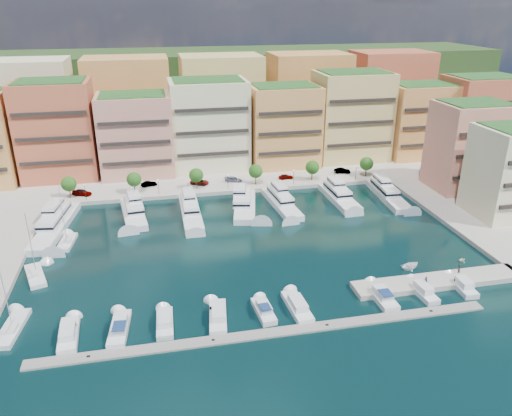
# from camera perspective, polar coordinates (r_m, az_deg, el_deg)

# --- Properties ---
(ground) EXTENTS (400.00, 400.00, 0.00)m
(ground) POSITION_cam_1_polar(r_m,az_deg,el_deg) (104.66, -0.52, -4.27)
(ground) COLOR black
(ground) RESTS_ON ground
(north_quay) EXTENTS (220.00, 64.00, 2.00)m
(north_quay) POSITION_cam_1_polar(r_m,az_deg,el_deg) (161.64, -4.95, 5.57)
(north_quay) COLOR #9E998E
(north_quay) RESTS_ON ground
(hillside) EXTENTS (240.00, 40.00, 58.00)m
(hillside) POSITION_cam_1_polar(r_m,az_deg,el_deg) (207.73, -6.69, 9.39)
(hillside) COLOR #263E19
(hillside) RESTS_ON ground
(south_pontoon) EXTENTS (72.00, 2.20, 0.35)m
(south_pontoon) POSITION_cam_1_polar(r_m,az_deg,el_deg) (79.19, 1.76, -14.18)
(south_pontoon) COLOR gray
(south_pontoon) RESTS_ON ground
(finger_pier) EXTENTS (32.00, 5.00, 2.00)m
(finger_pier) POSITION_cam_1_polar(r_m,az_deg,el_deg) (97.09, 20.06, -8.11)
(finger_pier) COLOR #9E998E
(finger_pier) RESTS_ON ground
(apartment_1) EXTENTS (20.00, 16.50, 26.80)m
(apartment_1) POSITION_cam_1_polar(r_m,az_deg,el_deg) (149.36, -21.77, 8.30)
(apartment_1) COLOR #B7593D
(apartment_1) RESTS_ON north_quay
(apartment_2) EXTENTS (20.00, 15.50, 22.80)m
(apartment_2) POSITION_cam_1_polar(r_m,az_deg,el_deg) (145.76, -13.57, 8.14)
(apartment_2) COLOR tan
(apartment_2) RESTS_ON north_quay
(apartment_3) EXTENTS (22.00, 16.50, 25.80)m
(apartment_3) POSITION_cam_1_polar(r_m,az_deg,el_deg) (148.20, -5.39, 9.51)
(apartment_3) COLOR #F5EDBD
(apartment_3) RESTS_ON north_quay
(apartment_4) EXTENTS (20.00, 15.50, 23.80)m
(apartment_4) POSITION_cam_1_polar(r_m,az_deg,el_deg) (150.57, 3.16, 9.39)
(apartment_4) COLOR #E39855
(apartment_4) RESTS_ON north_quay
(apartment_5) EXTENTS (22.00, 16.50, 26.80)m
(apartment_5) POSITION_cam_1_polar(r_m,az_deg,el_deg) (159.11, 10.79, 10.31)
(apartment_5) COLOR #D7BB72
(apartment_5) RESTS_ON north_quay
(apartment_6) EXTENTS (20.00, 15.50, 22.80)m
(apartment_6) POSITION_cam_1_polar(r_m,az_deg,el_deg) (167.42, 18.08, 9.51)
(apartment_6) COLOR #E7A154
(apartment_6) RESTS_ON north_quay
(apartment_7) EXTENTS (22.00, 16.50, 24.80)m
(apartment_7) POSITION_cam_1_polar(r_m,az_deg,el_deg) (176.34, 24.18, 9.61)
(apartment_7) COLOR #B7593D
(apartment_7) RESTS_ON north_quay
(apartment_east_a) EXTENTS (18.00, 14.50, 22.80)m
(apartment_east_a) POSITION_cam_1_polar(r_m,az_deg,el_deg) (141.85, 23.20, 6.53)
(apartment_east_a) COLOR tan
(apartment_east_a) RESTS_ON east_quay
(backblock_0) EXTENTS (26.00, 18.00, 30.00)m
(backblock_0) POSITION_cam_1_polar(r_m,az_deg,el_deg) (172.27, -24.45, 10.22)
(backblock_0) COLOR #F5EDBD
(backblock_0) RESTS_ON north_quay
(backblock_1) EXTENTS (26.00, 18.00, 30.00)m
(backblock_1) POSITION_cam_1_polar(r_m,az_deg,el_deg) (168.48, -14.30, 11.29)
(backblock_1) COLOR #E39855
(backblock_1) RESTS_ON north_quay
(backblock_2) EXTENTS (26.00, 18.00, 30.00)m
(backblock_2) POSITION_cam_1_polar(r_m,az_deg,el_deg) (169.98, -3.96, 12.02)
(backblock_2) COLOR #D7BB72
(backblock_2) RESTS_ON north_quay
(backblock_3) EXTENTS (26.00, 18.00, 30.00)m
(backblock_3) POSITION_cam_1_polar(r_m,az_deg,el_deg) (176.64, 5.94, 12.36)
(backblock_3) COLOR #E7A154
(backblock_3) RESTS_ON north_quay
(backblock_4) EXTENTS (26.00, 18.00, 30.00)m
(backblock_4) POSITION_cam_1_polar(r_m,az_deg,el_deg) (187.91, 14.90, 12.36)
(backblock_4) COLOR #B7593D
(backblock_4) RESTS_ON north_quay
(tree_0) EXTENTS (3.80, 3.80, 5.65)m
(tree_0) POSITION_cam_1_polar(r_m,az_deg,el_deg) (133.75, -20.62, 2.59)
(tree_0) COLOR #473323
(tree_0) RESTS_ON north_quay
(tree_1) EXTENTS (3.80, 3.80, 5.65)m
(tree_1) POSITION_cam_1_polar(r_m,az_deg,el_deg) (132.13, -13.77, 3.18)
(tree_1) COLOR #473323
(tree_1) RESTS_ON north_quay
(tree_2) EXTENTS (3.80, 3.80, 5.65)m
(tree_2) POSITION_cam_1_polar(r_m,az_deg,el_deg) (132.43, -6.85, 3.74)
(tree_2) COLOR #473323
(tree_2) RESTS_ON north_quay
(tree_3) EXTENTS (3.80, 3.80, 5.65)m
(tree_3) POSITION_cam_1_polar(r_m,az_deg,el_deg) (134.64, -0.05, 4.22)
(tree_3) COLOR #473323
(tree_3) RESTS_ON north_quay
(tree_4) EXTENTS (3.80, 3.80, 5.65)m
(tree_4) POSITION_cam_1_polar(r_m,az_deg,el_deg) (138.68, 6.46, 4.64)
(tree_4) COLOR #473323
(tree_4) RESTS_ON north_quay
(tree_5) EXTENTS (3.80, 3.80, 5.65)m
(tree_5) POSITION_cam_1_polar(r_m,az_deg,el_deg) (144.39, 12.52, 4.97)
(tree_5) COLOR #473323
(tree_5) RESTS_ON north_quay
(lamppost_0) EXTENTS (0.30, 0.30, 4.20)m
(lamppost_0) POSITION_cam_1_polar(r_m,az_deg,el_deg) (131.32, -18.97, 2.03)
(lamppost_0) COLOR black
(lamppost_0) RESTS_ON north_quay
(lamppost_1) EXTENTS (0.30, 0.30, 4.20)m
(lamppost_1) POSITION_cam_1_polar(r_m,az_deg,el_deg) (130.14, -11.11, 2.69)
(lamppost_1) COLOR black
(lamppost_1) RESTS_ON north_quay
(lamppost_2) EXTENTS (0.30, 0.30, 4.20)m
(lamppost_2) POSITION_cam_1_polar(r_m,az_deg,el_deg) (131.45, -3.26, 3.30)
(lamppost_2) COLOR black
(lamppost_2) RESTS_ON north_quay
(lamppost_3) EXTENTS (0.30, 0.30, 4.20)m
(lamppost_3) POSITION_cam_1_polar(r_m,az_deg,el_deg) (135.16, 4.32, 3.82)
(lamppost_3) COLOR black
(lamppost_3) RESTS_ON north_quay
(lamppost_4) EXTENTS (0.30, 0.30, 4.20)m
(lamppost_4) POSITION_cam_1_polar(r_m,az_deg,el_deg) (141.09, 11.38, 4.25)
(lamppost_4) COLOR black
(lamppost_4) RESTS_ON north_quay
(yacht_0) EXTENTS (8.29, 25.68, 7.30)m
(yacht_0) POSITION_cam_1_polar(r_m,az_deg,el_deg) (120.44, -21.93, -1.62)
(yacht_0) COLOR white
(yacht_0) RESTS_ON ground
(yacht_1) EXTENTS (6.79, 18.50, 7.30)m
(yacht_1) POSITION_cam_1_polar(r_m,az_deg,el_deg) (121.45, -13.83, -0.43)
(yacht_1) COLOR white
(yacht_1) RESTS_ON ground
(yacht_2) EXTENTS (4.34, 21.85, 7.30)m
(yacht_2) POSITION_cam_1_polar(r_m,az_deg,el_deg) (119.94, -7.52, -0.18)
(yacht_2) COLOR white
(yacht_2) RESTS_ON ground
(yacht_3) EXTENTS (8.80, 19.96, 7.30)m
(yacht_3) POSITION_cam_1_polar(r_m,az_deg,el_deg) (122.54, -1.33, 0.53)
(yacht_3) COLOR white
(yacht_3) RESTS_ON ground
(yacht_4) EXTENTS (5.98, 20.52, 7.30)m
(yacht_4) POSITION_cam_1_polar(r_m,az_deg,el_deg) (124.06, 2.85, 0.74)
(yacht_4) COLOR white
(yacht_4) RESTS_ON ground
(yacht_5) EXTENTS (5.20, 18.61, 7.30)m
(yacht_5) POSITION_cam_1_polar(r_m,az_deg,el_deg) (129.36, 9.40, 1.45)
(yacht_5) COLOR white
(yacht_5) RESTS_ON ground
(yacht_6) EXTENTS (6.01, 21.31, 7.30)m
(yacht_6) POSITION_cam_1_polar(r_m,az_deg,el_deg) (133.44, 14.73, 1.66)
(yacht_6) COLOR white
(yacht_6) RESTS_ON ground
(cruiser_0) EXTENTS (3.20, 8.80, 2.55)m
(cruiser_0) POSITION_cam_1_polar(r_m,az_deg,el_deg) (83.02, -20.63, -13.44)
(cruiser_0) COLOR silver
(cruiser_0) RESTS_ON ground
(cruiser_1) EXTENTS (3.55, 9.29, 2.66)m
(cruiser_1) POSITION_cam_1_polar(r_m,az_deg,el_deg) (81.98, -15.34, -13.17)
(cruiser_1) COLOR silver
(cruiser_1) RESTS_ON ground
(cruiser_2) EXTENTS (2.84, 7.80, 2.55)m
(cruiser_2) POSITION_cam_1_polar(r_m,az_deg,el_deg) (81.69, -10.38, -12.82)
(cruiser_2) COLOR silver
(cruiser_2) RESTS_ON ground
(cruiser_3) EXTENTS (3.80, 9.18, 2.55)m
(cruiser_3) POSITION_cam_1_polar(r_m,az_deg,el_deg) (82.07, -4.36, -12.28)
(cruiser_3) COLOR silver
(cruiser_3) RESTS_ON ground
(cruiser_4) EXTENTS (2.96, 7.44, 2.66)m
(cruiser_4) POSITION_cam_1_polar(r_m,az_deg,el_deg) (83.13, 0.90, -11.67)
(cruiser_4) COLOR silver
(cruiser_4) RESTS_ON ground
(cruiser_5) EXTENTS (3.28, 9.23, 2.55)m
(cruiser_5) POSITION_cam_1_polar(r_m,az_deg,el_deg) (84.39, 4.74, -11.19)
(cruiser_5) COLOR silver
(cruiser_5) RESTS_ON ground
(cruiser_7) EXTENTS (3.00, 8.44, 2.66)m
(cruiser_7) POSITION_cam_1_polar(r_m,az_deg,el_deg) (89.33, 14.15, -9.77)
(cruiser_7) COLOR silver
(cruiser_7) RESTS_ON ground
(cruiser_8) EXTENTS (2.84, 7.86, 2.55)m
(cruiser_8) POSITION_cam_1_polar(r_m,az_deg,el_deg) (92.71, 18.44, -9.03)
(cruiser_8) COLOR silver
(cruiser_8) RESTS_ON ground
(cruiser_9) EXTENTS (3.03, 7.22, 2.55)m
(cruiser_9) POSITION_cam_1_polar(r_m,az_deg,el_deg) (96.69, 22.53, -8.27)
(cruiser_9) COLOR silver
(cruiser_9) RESTS_ON ground
(sailboat_1) EXTENTS (5.41, 9.39, 13.20)m
(sailboat_1) POSITION_cam_1_polar(r_m,az_deg,el_deg) (101.49, -23.90, -7.14)
(sailboat_1) COLOR white
(sailboat_1) RESTS_ON ground
(sailboat_0) EXTENTS (4.02, 10.04, 13.20)m
(sailboat_0) POSITION_cam_1_polar(r_m,az_deg,el_deg) (88.12, -26.09, -12.33)
(sailboat_0) COLOR white
(sailboat_0) RESTS_ON ground
(sailboat_2) EXTENTS (3.63, 8.10, 13.20)m
(sailboat_2) POSITION_cam_1_polar(r_m,az_deg,el_deg) (112.20, -20.78, -3.74)
(sailboat_2) COLOR white
(sailboat_2) RESTS_ON ground
(tender_3) EXTENTS (1.86, 1.68, 0.86)m
(tender_3) POSITION_cam_1_polar(r_m,az_deg,el_deg) (106.19, 22.47, -5.48)
(tender_3) COLOR beige
(tender_3) RESTS_ON ground
(tender_2) EXTENTS (4.86, 4.22, 0.84)m
(tender_2) POSITION_cam_1_polar(r_m,az_deg,el_deg) (100.65, 17.28, -6.30)
(tender_2) COLOR white
(tender_2) RESTS_ON ground
(car_0) EXTENTS (5.33, 3.83, 1.68)m
(car_0) POSITION_cam_1_polar(r_m,az_deg,el_deg) (135.35, -19.29, 1.70)
(car_0) COLOR gray
(car_0) RESTS_ON north_quay
(car_1) EXTENTS (4.44, 2.50, 1.39)m
(car_1) POSITION_cam_1_polar(r_m,az_deg,el_deg) (137.17, -12.14, 2.71)
(car_1) COLOR gray
(car_1) RESTS_ON north_quay
(car_2) EXTENTS (5.59, 4.15, 1.41)m
(car_2) POSITION_cam_1_polar(r_m,az_deg,el_deg) (136.50, -6.46, 2.99)
(car_2) COLOR gray
(car_2) RESTS_ON north_quay
(car_3) EXTENTS (5.17, 3.55, 1.39)m
(car_3) POSITION_cam_1_polar(r_m,az_deg,el_deg) (137.70, -2.59, 3.29)
(car_3) COLOR gray
(car_3) RESTS_ON north_quay
(car_4) EXTENTS (4.16, 1.69, 1.42)m
(car_4) POSITION_cam_1_polar(r_m,az_deg,el_deg) (139.92, 3.41, 3.60)
(car_4) COLOR gray
(car_4) RESTS_ON north_quay
(car_5) EXTENTS (4.90, 2.68, 1.53)m
(car_5) POSITION_cam_1_polar(r_m,az_deg,el_deg) (146.57, 9.82, 4.22)
(car_5) COLOR gray
(car_5) RESTS_ON north_quay
(person_0) EXTENTS (0.61, 0.79, 1.91)m
(person_0) POSITION_cam_1_polar(r_m,az_deg,el_deg) (93.09, 18.85, -7.94)
(person_0) COLOR #252D4B
(person_0) RESTS_ON finger_pier
(person_1) EXTENTS (0.92, 0.78, 1.66)m
(person_1) POSITION_cam_1_polar(r_m,az_deg,el_deg) (99.50, 22.14, -6.45)
(person_1) COLOR brown
(person_1) RESTS_ON finger_pier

